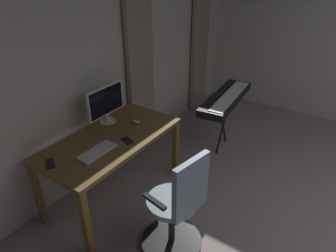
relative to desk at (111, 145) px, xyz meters
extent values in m
cube|color=beige|center=(-0.64, -0.52, 0.62)|extent=(5.40, 0.10, 2.57)
cube|color=tan|center=(-2.55, -0.41, 0.52)|extent=(0.44, 0.06, 2.37)
cube|color=tan|center=(-1.02, -0.41, 0.52)|extent=(0.46, 0.06, 2.37)
cube|color=brown|center=(0.00, 0.00, 0.07)|extent=(1.47, 0.75, 0.04)
cube|color=brown|center=(-0.70, 0.33, -0.31)|extent=(0.06, 0.06, 0.72)
cube|color=brown|center=(0.70, 0.33, -0.31)|extent=(0.06, 0.06, 0.72)
cube|color=brown|center=(-0.70, -0.33, -0.31)|extent=(0.06, 0.06, 0.72)
cube|color=brown|center=(0.70, -0.33, -0.31)|extent=(0.06, 0.06, 0.72)
cylinder|color=black|center=(0.20, 0.88, -0.63)|extent=(0.56, 0.56, 0.02)
sphere|color=black|center=(-0.05, 0.93, -0.64)|extent=(0.05, 0.05, 0.05)
sphere|color=black|center=(0.08, 0.65, -0.64)|extent=(0.05, 0.05, 0.05)
sphere|color=black|center=(0.38, 0.69, -0.64)|extent=(0.05, 0.05, 0.05)
sphere|color=black|center=(0.17, 1.13, -0.64)|extent=(0.05, 0.05, 0.05)
cylinder|color=black|center=(0.20, 0.88, -0.40)|extent=(0.06, 0.06, 0.45)
cylinder|color=gray|center=(0.20, 0.88, -0.15)|extent=(0.51, 0.51, 0.05)
cube|color=gray|center=(0.24, 1.08, 0.13)|extent=(0.38, 0.12, 0.51)
cube|color=black|center=(0.40, 0.84, -0.01)|extent=(0.08, 0.24, 0.03)
cube|color=black|center=(0.00, 0.92, -0.01)|extent=(0.08, 0.24, 0.03)
cylinder|color=white|center=(-0.23, -0.25, 0.10)|extent=(0.18, 0.18, 0.01)
cylinder|color=white|center=(-0.23, -0.25, 0.14)|extent=(0.04, 0.04, 0.08)
cube|color=white|center=(-0.23, -0.26, 0.34)|extent=(0.50, 0.03, 0.33)
cube|color=black|center=(-0.23, -0.24, 0.34)|extent=(0.46, 0.01, 0.29)
cube|color=silver|center=(0.27, 0.09, 0.10)|extent=(0.38, 0.15, 0.02)
ellipsoid|color=#B7BCC1|center=(-0.38, 0.03, 0.11)|extent=(0.06, 0.10, 0.04)
cube|color=black|center=(-0.04, 0.19, 0.10)|extent=(0.11, 0.16, 0.01)
cube|color=black|center=(0.63, -0.12, 0.10)|extent=(0.13, 0.16, 0.01)
cylinder|color=black|center=(-1.56, 0.54, -0.32)|extent=(0.40, 0.07, 0.71)
cylinder|color=black|center=(-1.56, 0.54, -0.32)|extent=(0.40, 0.07, 0.71)
cube|color=black|center=(-1.56, 0.54, 0.08)|extent=(1.18, 0.43, 0.09)
cube|color=white|center=(-1.57, 0.59, 0.13)|extent=(1.08, 0.28, 0.01)
camera|label=1|loc=(1.86, 1.97, 1.70)|focal=33.04mm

